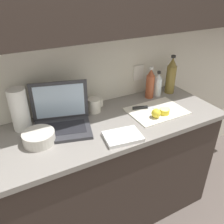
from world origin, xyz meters
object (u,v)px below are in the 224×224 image
object	(u,v)px
cutting_board	(156,111)
bottle_green_soda	(150,84)
knife	(145,107)
bottle_oil_tall	(158,85)
laptop	(61,118)
bowl_white	(39,137)
lemon_whole_beside	(156,113)
measuring_cup	(94,105)
paper_towel_roll	(19,110)
bottle_water_clear	(171,76)
lemon_half_cut	(164,111)

from	to	relation	value
cutting_board	bottle_green_soda	world-z (taller)	bottle_green_soda
knife	bottle_oil_tall	world-z (taller)	bottle_oil_tall
laptop	bowl_white	size ratio (longest dim) A/B	2.23
knife	lemon_whole_beside	bearing A→B (deg)	-74.84
lemon_whole_beside	bottle_green_soda	distance (m)	0.34
measuring_cup	bottle_oil_tall	bearing A→B (deg)	0.56
laptop	measuring_cup	bearing A→B (deg)	33.00
knife	paper_towel_roll	bearing A→B (deg)	-172.70
paper_towel_roll	bottle_oil_tall	bearing A→B (deg)	-0.31
laptop	bowl_white	xyz separation A→B (m)	(-0.17, -0.10, -0.03)
cutting_board	paper_towel_roll	xyz separation A→B (m)	(-0.89, 0.22, 0.13)
lemon_whole_beside	bowl_white	bearing A→B (deg)	172.55
bottle_oil_tall	laptop	bearing A→B (deg)	-173.85
knife	paper_towel_roll	distance (m)	0.86
knife	lemon_whole_beside	xyz separation A→B (m)	(-0.01, -0.14, 0.02)
bottle_water_clear	paper_towel_roll	size ratio (longest dim) A/B	1.15
laptop	bottle_green_soda	distance (m)	0.76
bottle_oil_tall	bowl_white	size ratio (longest dim) A/B	1.11
lemon_half_cut	measuring_cup	size ratio (longest dim) A/B	0.61
lemon_half_cut	lemon_whole_beside	world-z (taller)	lemon_whole_beside
lemon_half_cut	knife	bearing A→B (deg)	120.44
cutting_board	knife	xyz separation A→B (m)	(-0.06, 0.06, 0.01)
laptop	lemon_whole_beside	world-z (taller)	laptop
lemon_whole_beside	knife	bearing A→B (deg)	87.12
cutting_board	bottle_oil_tall	world-z (taller)	bottle_oil_tall
bowl_white	bottle_water_clear	bearing A→B (deg)	9.67
bottle_water_clear	measuring_cup	bearing A→B (deg)	-179.54
lemon_whole_beside	bottle_water_clear	bearing A→B (deg)	38.97
bottle_water_clear	bowl_white	bearing A→B (deg)	-170.33
bottle_oil_tall	bottle_water_clear	bearing A→B (deg)	0.00
bottle_green_soda	bottle_water_clear	size ratio (longest dim) A/B	0.81
knife	bottle_water_clear	distance (m)	0.41
laptop	bottle_oil_tall	xyz separation A→B (m)	(0.83, 0.09, 0.03)
lemon_whole_beside	bottle_oil_tall	bearing A→B (deg)	51.29
lemon_half_cut	bottle_green_soda	size ratio (longest dim) A/B	0.27
laptop	measuring_cup	size ratio (longest dim) A/B	3.63
lemon_whole_beside	paper_towel_roll	world-z (taller)	paper_towel_roll
knife	bottle_green_soda	size ratio (longest dim) A/B	1.08
bottle_water_clear	paper_towel_roll	bearing A→B (deg)	179.72
cutting_board	paper_towel_roll	bearing A→B (deg)	165.95
bottle_oil_tall	cutting_board	bearing A→B (deg)	-128.05
bowl_white	bottle_green_soda	bearing A→B (deg)	11.77
cutting_board	measuring_cup	distance (m)	0.45
lemon_half_cut	cutting_board	bearing A→B (deg)	105.51
bottle_oil_tall	bowl_white	distance (m)	1.02
cutting_board	bowl_white	bearing A→B (deg)	178.32
bottle_green_soda	measuring_cup	world-z (taller)	bottle_green_soda
lemon_whole_beside	bottle_oil_tall	xyz separation A→B (m)	(0.23, 0.29, 0.05)
bottle_green_soda	bottle_water_clear	distance (m)	0.21
knife	bowl_white	size ratio (longest dim) A/B	1.47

